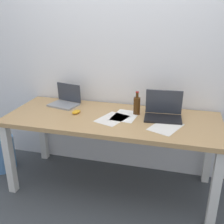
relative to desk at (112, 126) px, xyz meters
The scene contains 11 objects.
ground_plane 0.66m from the desk, ahead, with size 8.00×8.00×0.00m, color #42474C.
back_wall 0.78m from the desk, 90.00° to the left, with size 5.20×0.08×2.60m, color white.
desk is the anchor object (origin of this frame).
laptop_left 0.60m from the desk, 159.73° to the left, with size 0.32×0.27×0.21m.
laptop_right 0.49m from the desk, 12.29° to the left, with size 0.34×0.24×0.25m.
beer_bottle 0.30m from the desk, 32.69° to the left, with size 0.06×0.06×0.22m.
computer_mouse 0.37m from the desk, behind, with size 0.06×0.10×0.03m, color gold.
paper_sheet_center 0.10m from the desk, 73.96° to the right, with size 0.21×0.30×0.00m, color white.
paper_sheet_front_right 0.51m from the desk, 11.62° to the right, with size 0.21×0.30×0.00m, color white.
paper_sheet_near_back 0.16m from the desk, 27.76° to the left, with size 0.21×0.30×0.00m, color white.
water_cooler_jug 1.35m from the desk, behind, with size 0.29×0.29×0.43m.
Camera 1 is at (0.58, -2.18, 1.68)m, focal length 42.66 mm.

